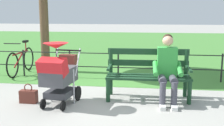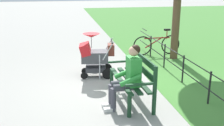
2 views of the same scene
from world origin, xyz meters
name	(u,v)px [view 1 (image 1 of 2)]	position (x,y,z in m)	size (l,w,h in m)	color
ground_plane	(110,98)	(0.00, 0.00, 0.00)	(60.00, 60.00, 0.00)	#9E9B93
grass_lawn	(134,45)	(0.00, -8.80, 0.00)	(40.00, 16.00, 0.01)	#478438
park_bench	(148,72)	(-0.74, -0.12, 0.53)	(1.62, 0.65, 0.96)	#193D23
person_on_bench	(167,67)	(-1.09, 0.11, 0.68)	(0.54, 0.74, 1.28)	#42424C
stroller	(59,73)	(0.85, 0.52, 0.59)	(0.61, 0.94, 1.15)	black
handbag	(29,96)	(1.47, 0.48, 0.13)	(0.32, 0.14, 0.37)	brown
park_fence	(129,63)	(-0.27, -1.56, 0.42)	(7.48, 0.04, 0.70)	black
bicycle	(21,60)	(2.69, -1.84, 0.36)	(0.44, 1.66, 0.89)	black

